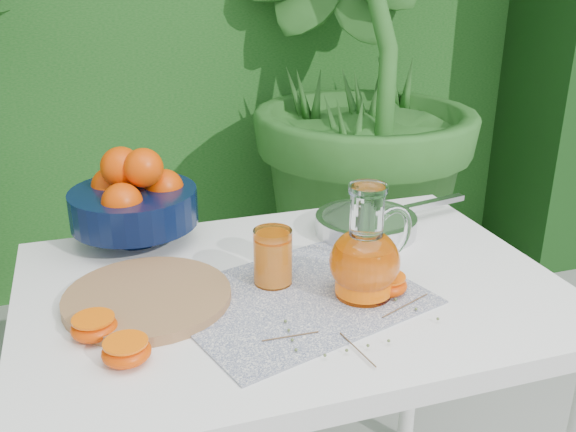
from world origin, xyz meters
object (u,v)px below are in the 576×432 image
object	(u,v)px
saute_pan	(367,223)
white_table	(291,321)
fruit_bowl	(134,199)
juice_pitcher	(366,258)
cutting_board	(148,297)

from	to	relation	value
saute_pan	white_table	bearing A→B (deg)	-143.01
fruit_bowl	juice_pitcher	distance (m)	0.52
white_table	juice_pitcher	size ratio (longest dim) A/B	4.78
white_table	fruit_bowl	size ratio (longest dim) A/B	2.84
cutting_board	saute_pan	world-z (taller)	saute_pan
juice_pitcher	saute_pan	size ratio (longest dim) A/B	0.51
fruit_bowl	juice_pitcher	size ratio (longest dim) A/B	1.68
cutting_board	white_table	bearing A→B (deg)	-2.67
fruit_bowl	cutting_board	bearing A→B (deg)	-92.09
cutting_board	fruit_bowl	size ratio (longest dim) A/B	0.84
white_table	fruit_bowl	world-z (taller)	fruit_bowl
white_table	juice_pitcher	distance (m)	0.21
fruit_bowl	saute_pan	size ratio (longest dim) A/B	0.86
white_table	cutting_board	bearing A→B (deg)	177.33
white_table	juice_pitcher	xyz separation A→B (m)	(0.11, -0.08, 0.16)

